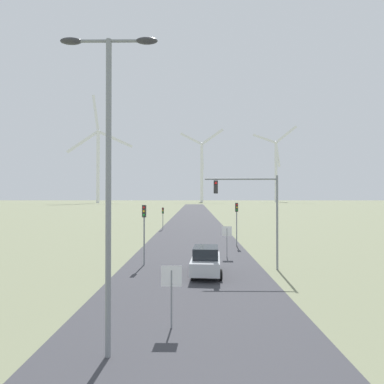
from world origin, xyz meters
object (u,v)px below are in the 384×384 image
at_px(streetlamp, 109,157).
at_px(stop_sign_near, 171,284).
at_px(traffic_light_post_near_left, 144,221).
at_px(wind_turbine_far_left, 98,158).
at_px(traffic_light_post_near_right, 237,214).
at_px(traffic_light_mast_overhead, 253,202).
at_px(traffic_light_post_mid_left, 163,213).
at_px(wind_turbine_center, 276,165).
at_px(stop_sign_far, 227,236).
at_px(wind_turbine_left, 202,166).
at_px(car_approaching, 206,261).

height_order(streetlamp, stop_sign_near, streetlamp).
bearing_deg(traffic_light_post_near_left, stop_sign_near, -74.77).
bearing_deg(wind_turbine_far_left, traffic_light_post_near_right, -67.81).
bearing_deg(stop_sign_near, traffic_light_mast_overhead, 61.59).
distance_m(traffic_light_post_mid_left, wind_turbine_center, 206.01).
bearing_deg(stop_sign_far, wind_turbine_left, 89.23).
distance_m(stop_sign_near, traffic_light_mast_overhead, 10.70).
height_order(streetlamp, traffic_light_mast_overhead, streetlamp).
xyz_separation_m(streetlamp, wind_turbine_left, (8.16, 218.23, 21.08)).
xyz_separation_m(traffic_light_post_mid_left, traffic_light_mast_overhead, (8.77, -24.19, 2.23)).
height_order(streetlamp, wind_turbine_center, wind_turbine_center).
bearing_deg(traffic_light_post_near_right, stop_sign_far, -105.81).
xyz_separation_m(traffic_light_post_near_left, wind_turbine_far_left, (-61.65, 179.12, 27.29)).
bearing_deg(wind_turbine_left, car_approaching, -91.29).
xyz_separation_m(stop_sign_far, traffic_light_post_near_left, (-6.39, -2.79, 1.43)).
height_order(stop_sign_near, wind_turbine_far_left, wind_turbine_far_left).
bearing_deg(wind_turbine_left, stop_sign_far, -90.77).
xyz_separation_m(traffic_light_post_near_right, car_approaching, (-3.54, -11.06, -2.27)).
relative_size(traffic_light_mast_overhead, wind_turbine_left, 0.12).
distance_m(stop_sign_near, traffic_light_post_near_left, 10.87).
distance_m(traffic_light_post_near_left, car_approaching, 5.66).
bearing_deg(stop_sign_near, streetlamp, -131.85).
xyz_separation_m(stop_sign_near, wind_turbine_far_left, (-64.47, 189.50, 28.84)).
height_order(wind_turbine_left, wind_turbine_center, wind_turbine_center).
bearing_deg(stop_sign_near, traffic_light_post_near_right, 74.66).
bearing_deg(streetlamp, traffic_light_mast_overhead, 58.74).
bearing_deg(wind_turbine_left, wind_turbine_center, 8.97).
relative_size(traffic_light_mast_overhead, car_approaching, 1.54).
height_order(traffic_light_post_near_left, traffic_light_post_near_right, traffic_light_post_near_left).
height_order(traffic_light_post_near_right, traffic_light_mast_overhead, traffic_light_mast_overhead).
height_order(streetlamp, wind_turbine_far_left, wind_turbine_far_left).
bearing_deg(wind_turbine_left, traffic_light_mast_overhead, -90.39).
distance_m(traffic_light_post_near_left, traffic_light_post_near_right, 11.60).
bearing_deg(stop_sign_near, wind_turbine_far_left, 108.79).
relative_size(streetlamp, traffic_light_mast_overhead, 1.57).
bearing_deg(streetlamp, stop_sign_near, 48.15).
distance_m(traffic_light_post_near_left, traffic_light_mast_overhead, 7.96).
relative_size(streetlamp, stop_sign_far, 3.98).
height_order(traffic_light_mast_overhead, wind_turbine_left, wind_turbine_left).
bearing_deg(traffic_light_post_near_right, wind_turbine_left, 89.67).
bearing_deg(stop_sign_near, wind_turbine_center, 73.85).
xyz_separation_m(car_approaching, wind_turbine_center, (63.68, 217.73, 27.96)).
bearing_deg(traffic_light_mast_overhead, wind_turbine_far_left, 111.02).
bearing_deg(traffic_light_post_near_left, wind_turbine_left, 87.46).
relative_size(traffic_light_post_near_left, car_approaching, 1.05).
relative_size(traffic_light_post_mid_left, wind_turbine_left, 0.06).
distance_m(stop_sign_far, traffic_light_post_near_left, 7.12).
relative_size(stop_sign_near, wind_turbine_far_left, 0.03).
bearing_deg(wind_turbine_center, traffic_light_post_mid_left, -109.79).
relative_size(stop_sign_far, wind_turbine_left, 0.05).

